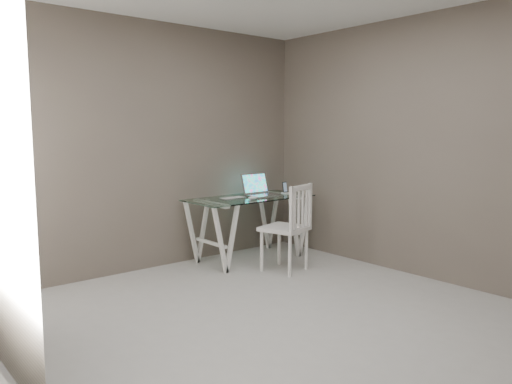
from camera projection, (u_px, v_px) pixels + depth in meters
room at (287, 105)px, 3.65m from camera, size 4.50×4.52×2.71m
desk at (249, 228)px, 5.90m from camera, size 1.50×0.70×0.75m
chair at (291, 224)px, 5.37m from camera, size 0.54×0.54×0.96m
laptop at (260, 190)px, 6.01m from camera, size 0.38×0.34×0.26m
keyboard at (232, 198)px, 5.77m from camera, size 0.30×0.13×0.01m
mouse at (253, 198)px, 5.66m from camera, size 0.12×0.07×0.04m
phone_dock at (285, 190)px, 6.18m from camera, size 0.08×0.08×0.14m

